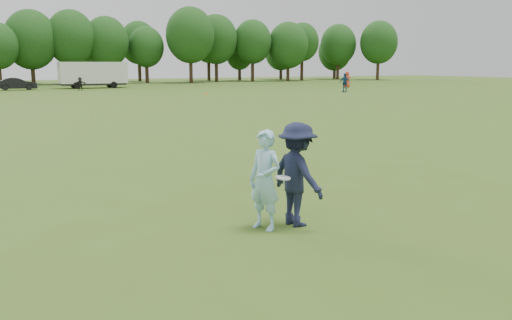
% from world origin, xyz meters
% --- Properties ---
extents(ground, '(200.00, 200.00, 0.00)m').
position_xyz_m(ground, '(0.00, 0.00, 0.00)').
color(ground, '#3C5818').
rests_on(ground, ground).
extents(thrower, '(0.66, 0.78, 1.82)m').
position_xyz_m(thrower, '(-0.46, -0.17, 0.91)').
color(thrower, '#93CAE3').
rests_on(thrower, ground).
extents(defender, '(0.89, 1.34, 1.93)m').
position_xyz_m(defender, '(0.19, -0.23, 0.97)').
color(defender, '#181C35').
rests_on(defender, ground).
extents(player_far_b, '(0.99, 1.27, 2.01)m').
position_xyz_m(player_far_b, '(30.12, 38.48, 1.00)').
color(player_far_b, navy).
rests_on(player_far_b, ground).
extents(player_far_c, '(1.17, 1.01, 2.02)m').
position_xyz_m(player_far_c, '(37.33, 47.67, 1.01)').
color(player_far_c, '#ED3E1B').
rests_on(player_far_c, ground).
extents(player_far_d, '(1.47, 0.78, 1.51)m').
position_xyz_m(player_far_d, '(5.83, 55.26, 0.76)').
color(player_far_d, black).
rests_on(player_far_d, ground).
extents(car_f, '(4.28, 1.54, 1.40)m').
position_xyz_m(car_f, '(-0.44, 59.44, 0.70)').
color(car_f, black).
rests_on(car_f, ground).
extents(field_cone, '(0.28, 0.28, 0.30)m').
position_xyz_m(field_cone, '(15.36, 41.16, 0.15)').
color(field_cone, orange).
rests_on(field_cone, ground).
extents(disc_in_play, '(0.31, 0.31, 0.07)m').
position_xyz_m(disc_in_play, '(-0.22, -0.41, 0.98)').
color(disc_in_play, white).
rests_on(disc_in_play, ground).
extents(cargo_trailer, '(9.00, 2.75, 3.20)m').
position_xyz_m(cargo_trailer, '(8.35, 60.55, 1.78)').
color(cargo_trailer, white).
rests_on(cargo_trailer, ground).
extents(treeline, '(130.35, 18.39, 11.74)m').
position_xyz_m(treeline, '(2.81, 76.90, 6.26)').
color(treeline, '#332114').
rests_on(treeline, ground).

